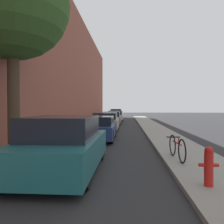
% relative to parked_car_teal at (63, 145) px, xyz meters
% --- Properties ---
extents(ground_plane, '(120.00, 120.00, 0.00)m').
position_rel_parked_car_teal_xyz_m(ground_plane, '(0.99, 9.39, -0.71)').
color(ground_plane, '#28282B').
extents(sidewalk_left, '(2.00, 52.00, 0.12)m').
position_rel_parked_car_teal_xyz_m(sidewalk_left, '(-1.91, 9.39, -0.65)').
color(sidewalk_left, gray).
rests_on(sidewalk_left, ground).
extents(sidewalk_right, '(2.00, 52.00, 0.12)m').
position_rel_parked_car_teal_xyz_m(sidewalk_right, '(3.89, 9.39, -0.65)').
color(sidewalk_right, gray).
rests_on(sidewalk_right, ground).
extents(building_facade_left, '(0.70, 52.00, 10.87)m').
position_rel_parked_car_teal_xyz_m(building_facade_left, '(-3.26, 9.39, 4.73)').
color(building_facade_left, brown).
rests_on(building_facade_left, ground).
extents(parked_car_teal, '(1.91, 4.25, 1.51)m').
position_rel_parked_car_teal_xyz_m(parked_car_teal, '(0.00, 0.00, 0.00)').
color(parked_car_teal, black).
rests_on(parked_car_teal, ground).
extents(parked_car_navy, '(1.80, 4.01, 1.27)m').
position_rel_parked_car_teal_xyz_m(parked_car_navy, '(0.16, 5.90, -0.09)').
color(parked_car_navy, black).
rests_on(parked_car_navy, ground).
extents(parked_car_champagne, '(1.87, 3.95, 1.35)m').
position_rel_parked_car_teal_xyz_m(parked_car_champagne, '(0.11, 10.59, -0.06)').
color(parked_car_champagne, black).
rests_on(parked_car_champagne, ground).
extents(parked_car_grey, '(1.81, 4.68, 1.31)m').
position_rel_parked_car_teal_xyz_m(parked_car_grey, '(0.17, 16.50, -0.08)').
color(parked_car_grey, black).
rests_on(parked_car_grey, ground).
extents(parked_car_silver, '(1.91, 4.45, 1.33)m').
position_rel_parked_car_teal_xyz_m(parked_car_silver, '(0.20, 22.76, -0.07)').
color(parked_car_silver, black).
rests_on(parked_car_silver, ground).
extents(parked_car_white, '(1.79, 4.40, 1.49)m').
position_rel_parked_car_teal_xyz_m(parked_car_white, '(-0.02, 28.62, -0.00)').
color(parked_car_white, black).
rests_on(parked_car_white, ground).
extents(street_tree_near, '(3.94, 3.94, 7.25)m').
position_rel_parked_car_teal_xyz_m(street_tree_near, '(-2.23, 1.57, 4.65)').
color(street_tree_near, '#423323').
rests_on(street_tree_near, sidewalk_left).
extents(fire_hydrant, '(0.40, 0.18, 0.82)m').
position_rel_parked_car_teal_xyz_m(fire_hydrant, '(3.42, -1.26, -0.17)').
color(fire_hydrant, red).
rests_on(fire_hydrant, sidewalk_right).
extents(bicycle, '(0.44, 1.73, 0.71)m').
position_rel_parked_car_teal_xyz_m(bicycle, '(3.30, 1.14, -0.23)').
color(bicycle, black).
rests_on(bicycle, sidewalk_right).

